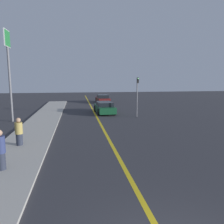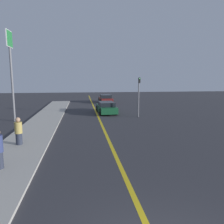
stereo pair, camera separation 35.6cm
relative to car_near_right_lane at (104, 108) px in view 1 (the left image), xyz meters
The scene contains 8 objects.
road_center_line 3.35m from the car_near_right_lane, 109.84° to the right, with size 0.20×60.00×0.01m.
sidewalk_left 7.38m from the car_near_right_lane, 148.46° to the right, with size 2.94×34.48×0.12m.
car_near_right_lane is the anchor object (origin of this frame).
car_ahead_center 11.23m from the car_near_right_lane, 84.12° to the left, with size 2.14×4.36×1.32m.
pedestrian_near_curb 16.48m from the car_near_right_lane, 112.70° to the right, with size 0.41×0.41×1.73m.
pedestrian_mid_group 13.36m from the car_near_right_lane, 119.01° to the right, with size 0.43×0.43×1.62m.
traffic_light 4.64m from the car_near_right_lane, 45.16° to the right, with size 0.18×0.40×4.05m.
roadside_sign 11.04m from the car_near_right_lane, 159.02° to the right, with size 0.20×1.60×8.19m.
Camera 1 is at (-2.03, -3.56, 3.95)m, focal length 35.00 mm.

